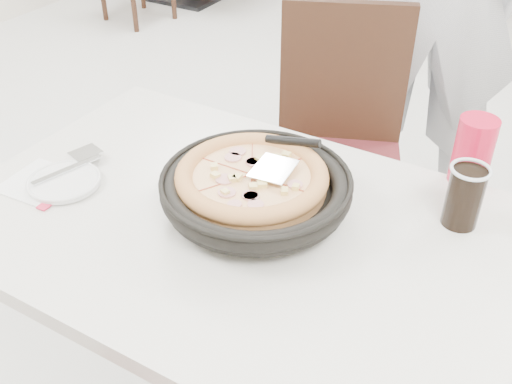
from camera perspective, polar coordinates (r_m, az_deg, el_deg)
The scene contains 12 objects.
floor at distance 2.26m, azimuth 1.19°, elevation -7.45°, with size 7.00×7.00×0.00m, color #B3B4AF.
main_table at distance 1.54m, azimuth -1.88°, elevation -13.55°, with size 1.20×0.80×0.75m, color silver, non-canonical shape.
chair_far at distance 1.98m, azimuth 7.65°, elevation 2.63°, with size 0.42×0.42×0.95m, color black, non-canonical shape.
trivet at distance 1.32m, azimuth 1.95°, elevation -0.41°, with size 0.12×0.12×0.04m, color black.
pizza_pan at distance 1.28m, azimuth 0.00°, elevation -0.29°, with size 0.39×0.39×0.01m, color black.
pizza at distance 1.28m, azimuth -0.41°, elevation 0.89°, with size 0.32×0.32×0.02m, color #CF8B4B.
pizza_server at distance 1.27m, azimuth 1.67°, elevation 2.25°, with size 0.08×0.10×0.00m, color silver.
napkin at distance 1.47m, azimuth -19.83°, elevation 0.89°, with size 0.15×0.15×0.00m, color silver.
side_plate at distance 1.44m, azimuth -17.80°, elevation 0.91°, with size 0.16×0.16×0.01m, color silver.
fork at distance 1.47m, azimuth -17.51°, elevation 2.07°, with size 0.02×0.18×0.00m, color silver.
cola_glass at distance 1.30m, azimuth 19.20°, elevation -0.53°, with size 0.07×0.07×0.13m, color black.
red_cup at distance 1.44m, azimuth 19.97°, elevation 3.71°, with size 0.09×0.09×0.16m, color red.
Camera 1 is at (0.80, -1.45, 1.54)m, focal length 42.00 mm.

